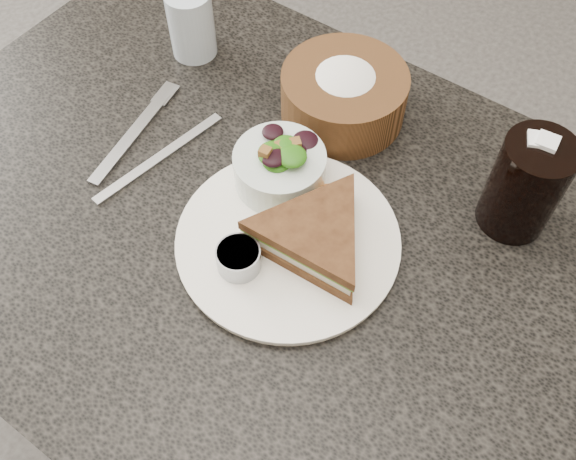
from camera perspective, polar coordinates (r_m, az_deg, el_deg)
The scene contains 12 objects.
floor at distance 1.47m, azimuth -1.36°, elevation -15.74°, with size 6.00×6.00×0.00m, color #62605C.
dining_table at distance 1.12m, azimuth -1.75°, elevation -9.91°, with size 1.00×0.70×0.75m, color black.
dinner_plate at distance 0.76m, azimuth 0.00°, elevation -1.00°, with size 0.26×0.26×0.01m, color white.
sandwich at distance 0.73m, azimuth 2.40°, elevation -0.55°, with size 0.17×0.17×0.05m, color #57351B, non-canonical shape.
salad_bowl at distance 0.78m, azimuth -0.75°, elevation 5.90°, with size 0.11×0.11×0.07m, color silver, non-canonical shape.
dressing_ramekin at distance 0.73m, azimuth -4.41°, elevation -2.54°, with size 0.05×0.05×0.03m, color gray.
orange_wedge at distance 0.78m, azimuth 3.90°, elevation 3.13°, with size 0.05×0.05×0.02m, color orange.
fork at distance 0.89m, azimuth -13.78°, elevation 8.05°, with size 0.02×0.18×0.00m, color #9A9B9D.
knife at distance 0.86m, azimuth -11.34°, elevation 6.35°, with size 0.01×0.21×0.00m, color #AFAFAF.
bread_basket at distance 0.87m, azimuth 5.03°, elevation 12.42°, with size 0.17×0.17×0.10m, color brown, non-canonical shape.
cola_glass at distance 0.78m, azimuth 20.48°, elevation 4.00°, with size 0.08×0.08×0.14m, color black, non-canonical shape.
water_glass at distance 0.97m, azimuth -8.60°, elevation 17.69°, with size 0.07×0.07×0.10m, color silver.
Camera 1 is at (0.28, -0.34, 1.40)m, focal length 40.00 mm.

